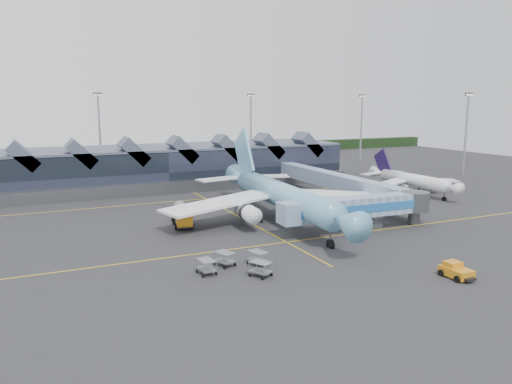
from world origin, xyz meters
name	(u,v)px	position (x,y,z in m)	size (l,w,h in m)	color
ground	(263,229)	(0.00, 0.00, 0.00)	(260.00, 260.00, 0.00)	#262528
taxi_stripes	(239,216)	(0.00, 10.00, 0.01)	(120.00, 60.00, 0.01)	gold
tree_line_far	(131,153)	(0.00, 110.00, 2.00)	(260.00, 4.00, 4.00)	black
terminal	(159,166)	(-5.07, 47.35, 4.88)	(90.00, 22.25, 12.52)	black
light_masts	(235,128)	(21.00, 62.80, 12.49)	(132.40, 42.56, 22.45)	gray
main_airliner	(279,194)	(5.27, 4.64, 4.53)	(41.64, 47.95, 15.40)	#60A4C3
regional_jet	(411,180)	(43.91, 15.79, 2.94)	(24.81, 26.94, 9.28)	white
jet_bridge	(366,207)	(14.82, -6.79, 3.66)	(27.00, 4.65, 5.51)	#6D8FB5
fuel_truck	(182,213)	(-10.75, 8.54, 1.86)	(4.17, 9.99, 3.32)	black
pushback_tug	(456,271)	(10.85, -29.17, 0.79)	(2.63, 4.07, 1.77)	orange
baggage_carts	(237,262)	(-11.10, -16.28, 0.98)	(8.85, 8.19, 1.75)	gray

